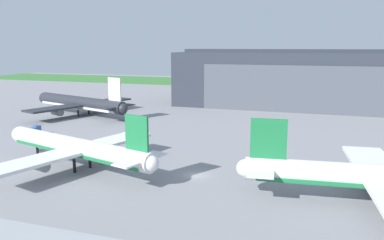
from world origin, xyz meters
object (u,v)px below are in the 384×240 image
at_px(maintenance_hangar, 323,79).
at_px(baggage_tug, 33,131).
at_px(airliner_far_left, 80,103).
at_px(airliner_near_right, 77,148).

relative_size(maintenance_hangar, baggage_tug, 23.45).
bearing_deg(airliner_far_left, baggage_tug, -78.18).
distance_m(maintenance_hangar, airliner_far_left, 90.54).
relative_size(maintenance_hangar, airliner_near_right, 2.85).
bearing_deg(airliner_near_right, airliner_far_left, 123.81).
relative_size(airliner_near_right, baggage_tug, 8.23).
distance_m(maintenance_hangar, airliner_near_right, 107.39).
distance_m(airliner_far_left, baggage_tug, 31.52).
relative_size(maintenance_hangar, airliner_far_left, 2.56).
xyz_separation_m(airliner_far_left, baggage_tug, (6.43, -30.73, -2.71)).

